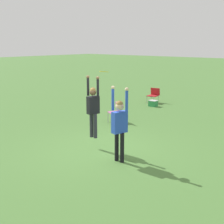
# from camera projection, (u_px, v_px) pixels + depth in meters

# --- Properties ---
(ground_plane) EXTENTS (120.00, 120.00, 0.00)m
(ground_plane) POSITION_uv_depth(u_px,v_px,m) (101.00, 149.00, 10.14)
(ground_plane) COLOR #4C7A38
(person_jumping) EXTENTS (0.54, 0.42, 2.01)m
(person_jumping) POSITION_uv_depth(u_px,v_px,m) (93.00, 106.00, 9.96)
(person_jumping) COLOR #2D2D38
(person_jumping) RESTS_ON ground_plane
(person_defending) EXTENTS (0.60, 0.49, 2.21)m
(person_defending) POSITION_uv_depth(u_px,v_px,m) (120.00, 122.00, 8.87)
(person_defending) COLOR black
(person_defending) RESTS_ON ground_plane
(frisbee) EXTENTS (0.27, 0.27, 0.05)m
(frisbee) POSITION_uv_depth(u_px,v_px,m) (104.00, 72.00, 8.99)
(frisbee) COLOR yellow
(camping_chair_0) EXTENTS (0.68, 0.74, 0.85)m
(camping_chair_0) POSITION_uv_depth(u_px,v_px,m) (116.00, 110.00, 13.53)
(camping_chair_0) COLOR gray
(camping_chair_0) RESTS_ON ground_plane
(camping_chair_3) EXTENTS (0.63, 0.67, 0.84)m
(camping_chair_3) POSITION_uv_depth(u_px,v_px,m) (154.00, 94.00, 17.89)
(camping_chair_3) COLOR gray
(camping_chair_3) RESTS_ON ground_plane
(cooler_box) EXTENTS (0.41, 0.37, 0.33)m
(cooler_box) POSITION_uv_depth(u_px,v_px,m) (153.00, 103.00, 16.91)
(cooler_box) COLOR #2D8C4C
(cooler_box) RESTS_ON ground_plane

